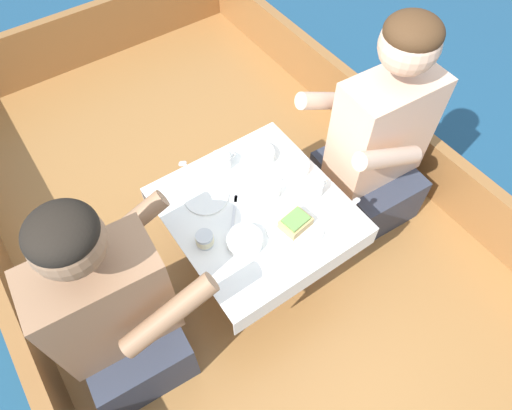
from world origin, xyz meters
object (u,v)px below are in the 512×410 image
Objects in this scene: person_starboard at (378,144)px; tin_can at (205,240)px; coffee_cup_starboard at (222,161)px; person_port at (116,312)px; coffee_cup_port at (316,188)px; sandwich at (296,222)px.

person_starboard reaches higher than tin_can.
coffee_cup_starboard is 1.60× the size of tin_can.
coffee_cup_port is (0.86, -0.02, 0.08)m from person_port.
person_starboard is 11.40× the size of coffee_cup_port.
person_port is 8.14× the size of sandwich.
sandwich is 0.41m from coffee_cup_starboard.
person_starboard reaches higher than person_port.
tin_can is (-0.48, 0.05, -0.00)m from coffee_cup_port.
sandwich is at bearing -80.90° from coffee_cup_starboard.
person_starboard is at bearing 0.41° from tin_can.
person_port is 10.77× the size of coffee_cup_port.
sandwich is 1.32× the size of coffee_cup_port.
tin_can is at bearing 8.81° from person_port.
coffee_cup_starboard reaches higher than coffee_cup_port.
person_port reaches higher than sandwich.
person_starboard is 0.87m from tin_can.
tin_can is (-0.87, -0.01, 0.04)m from person_starboard.
person_starboard is at bearing 13.87° from sandwich.
coffee_cup_starboard is (-0.62, 0.27, 0.04)m from person_starboard.
coffee_cup_port is (-0.39, -0.05, 0.04)m from person_starboard.
coffee_cup_starboard reaches higher than tin_can.
coffee_cup_port is at bearing 27.11° from sandwich.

